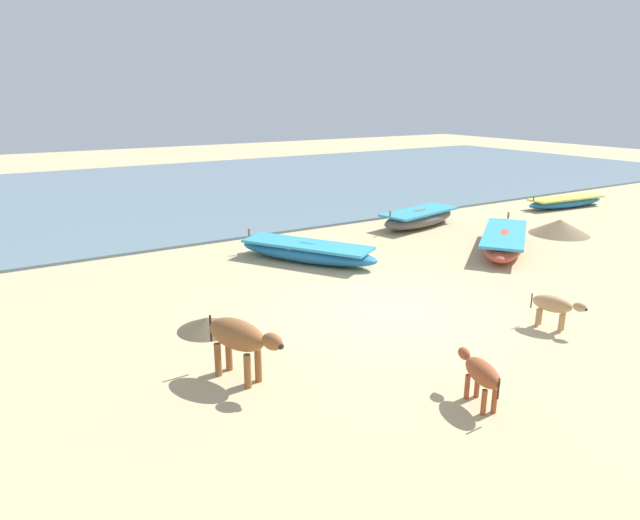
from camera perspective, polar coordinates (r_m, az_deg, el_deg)
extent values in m
plane|color=tan|center=(11.37, 7.51, -5.26)|extent=(80.00, 80.00, 0.00)
cube|color=slate|center=(26.38, -16.53, 6.87)|extent=(60.00, 20.00, 0.08)
ellipsoid|color=#1E669E|center=(14.53, -1.35, 0.81)|extent=(2.96, 3.92, 0.50)
cube|color=#3399BF|center=(14.47, -1.35, 1.62)|extent=(2.69, 3.51, 0.07)
cube|color=olive|center=(14.63, -2.38, 1.47)|extent=(0.81, 0.56, 0.04)
cylinder|color=olive|center=(15.36, -7.39, 2.90)|extent=(0.06, 0.06, 0.20)
ellipsoid|color=#5B5651|center=(18.75, 10.27, 4.27)|extent=(3.55, 1.85, 0.56)
cube|color=#3399BF|center=(18.70, 10.31, 4.99)|extent=(3.15, 1.74, 0.07)
cube|color=olive|center=(18.52, 9.83, 4.63)|extent=(0.33, 0.98, 0.04)
cylinder|color=olive|center=(17.45, 7.31, 4.77)|extent=(0.06, 0.06, 0.20)
ellipsoid|color=#1E669E|center=(23.78, 24.17, 5.49)|extent=(3.90, 1.20, 0.41)
cube|color=#EAD84C|center=(23.75, 24.22, 5.90)|extent=(3.44, 1.14, 0.07)
cube|color=olive|center=(23.54, 23.75, 5.72)|extent=(0.19, 0.72, 0.04)
cylinder|color=olive|center=(22.41, 21.33, 6.00)|extent=(0.06, 0.06, 0.20)
ellipsoid|color=#B74733|center=(16.38, 18.57, 1.85)|extent=(3.96, 3.40, 0.55)
cube|color=#3399BF|center=(16.33, 18.65, 2.65)|extent=(3.55, 3.08, 0.07)
cube|color=olive|center=(16.65, 18.67, 2.61)|extent=(0.68, 0.83, 0.04)
cylinder|color=olive|center=(18.15, 19.00, 4.42)|extent=(0.06, 0.06, 0.20)
ellipsoid|color=brown|center=(8.51, -8.67, -7.65)|extent=(0.81, 1.17, 0.47)
ellipsoid|color=brown|center=(8.02, -4.99, -8.45)|extent=(0.33, 0.41, 0.26)
sphere|color=#2D2119|center=(7.94, -4.12, -8.94)|extent=(0.13, 0.13, 0.10)
cylinder|color=brown|center=(8.59, -6.44, -10.81)|extent=(0.11, 0.11, 0.54)
cylinder|color=brown|center=(8.44, -7.55, -11.38)|extent=(0.11, 0.11, 0.54)
cylinder|color=brown|center=(8.99, -9.46, -9.63)|extent=(0.11, 0.11, 0.54)
cylinder|color=brown|center=(8.85, -10.56, -10.15)|extent=(0.11, 0.11, 0.54)
cylinder|color=#2D2119|center=(8.91, -11.30, -6.98)|extent=(0.04, 0.04, 0.44)
ellipsoid|color=tan|center=(11.17, 22.99, -4.20)|extent=(0.51, 0.78, 0.32)
ellipsoid|color=tan|center=(11.04, 25.39, -4.45)|extent=(0.21, 0.27, 0.17)
sphere|color=#2D2119|center=(11.02, 25.90, -4.65)|extent=(0.08, 0.08, 0.07)
cylinder|color=tan|center=(11.30, 23.95, -5.80)|extent=(0.07, 0.07, 0.36)
cylinder|color=tan|center=(11.15, 23.71, -6.05)|extent=(0.07, 0.07, 0.36)
cylinder|color=tan|center=(11.40, 21.93, -5.36)|extent=(0.07, 0.07, 0.36)
cylinder|color=tan|center=(11.26, 21.67, -5.60)|extent=(0.07, 0.07, 0.36)
cylinder|color=#2D2119|center=(11.28, 21.13, -3.97)|extent=(0.02, 0.02, 0.30)
ellipsoid|color=#9E4C28|center=(8.14, 16.53, -11.16)|extent=(0.49, 0.81, 0.33)
ellipsoid|color=#9E4C28|center=(8.49, 14.75, -9.39)|extent=(0.21, 0.28, 0.18)
sphere|color=#2D2119|center=(8.58, 14.37, -9.21)|extent=(0.08, 0.08, 0.07)
cylinder|color=#9E4C28|center=(8.41, 15.05, -12.60)|extent=(0.08, 0.08, 0.38)
cylinder|color=#9E4C28|center=(8.49, 16.02, -12.39)|extent=(0.08, 0.08, 0.38)
cylinder|color=#9E4C28|center=(8.09, 16.67, -13.98)|extent=(0.08, 0.08, 0.38)
cylinder|color=#9E4C28|center=(8.18, 17.67, -13.74)|extent=(0.08, 0.08, 0.38)
cylinder|color=#2D2119|center=(7.87, 18.07, -12.60)|extent=(0.02, 0.02, 0.31)
cone|color=brown|center=(10.57, -11.66, -6.50)|extent=(1.55, 1.55, 0.25)
cone|color=#7A6647|center=(19.01, 23.65, 3.17)|extent=(2.43, 2.43, 0.48)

